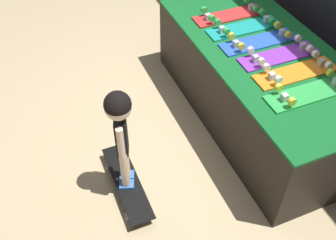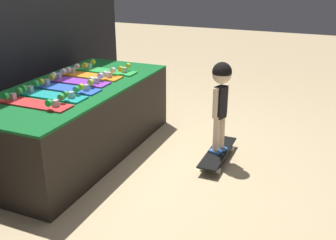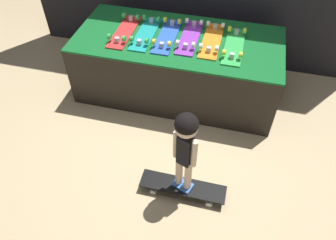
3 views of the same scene
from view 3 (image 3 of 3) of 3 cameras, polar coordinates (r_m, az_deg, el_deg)
ground_plane at (r=3.28m, az=-0.64°, el=-0.78°), size 16.00×16.00×0.00m
display_rack at (r=3.46m, az=1.68°, el=9.47°), size 2.03×0.94×0.65m
skateboard_red_on_rack at (r=3.39m, az=-7.57°, el=15.18°), size 0.18×0.62×0.09m
skateboard_teal_on_rack at (r=3.33m, az=-3.87°, el=14.93°), size 0.18×0.62×0.09m
skateboard_blue_on_rack at (r=3.28m, az=-0.12°, el=14.52°), size 0.18×0.62×0.09m
skateboard_purple_on_rack at (r=3.28m, az=3.83°, el=14.33°), size 0.18×0.62×0.09m
skateboard_orange_on_rack at (r=3.25m, az=7.66°, el=13.71°), size 0.18×0.62×0.09m
skateboard_green_on_rack at (r=3.20m, az=11.44°, el=12.64°), size 0.18×0.62×0.09m
skateboard_on_floor at (r=2.75m, az=2.59°, el=-11.58°), size 0.71×0.17×0.09m
child at (r=2.27m, az=3.07°, el=-3.60°), size 0.19×0.17×0.82m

